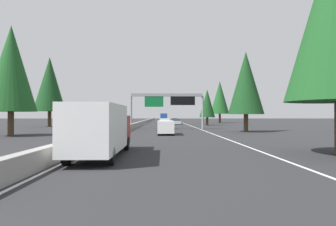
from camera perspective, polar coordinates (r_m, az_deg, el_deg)
The scene contains 18 objects.
ground_plane at distance 64.18m, azimuth -5.65°, elevation -2.60°, with size 320.00×320.00×0.00m, color #262628.
median_barrier at distance 84.12m, azimuth -4.76°, elevation -1.79°, with size 180.00×0.56×0.90m, color gray.
shoulder_stripe_right at distance 74.23m, azimuth 3.89°, elevation -2.31°, with size 160.00×0.16×0.01m, color silver.
shoulder_stripe_median at distance 74.12m, azimuth -4.83°, elevation -2.31°, with size 160.00×0.16×0.01m, color silver.
sign_gantry_overhead at distance 49.03m, azimuth -0.00°, elevation 2.46°, with size 0.50×12.68×6.14m.
box_truck_mid_left at distance 16.65m, azimuth -13.23°, elevation -3.05°, with size 8.50×2.40×2.95m.
pickup_mid_right at distance 49.23m, azimuth -0.61°, elevation -2.17°, with size 5.60×2.00×1.86m.
sedan_distant_b at distance 75.01m, azimuth 1.79°, elevation -1.77°, with size 4.40×1.80×1.47m.
bus_far_center at distance 109.22m, azimuth -0.86°, elevation -0.83°, with size 11.50×2.55×3.10m.
minivan_near_center at distance 35.25m, azimuth -0.46°, elevation -2.78°, with size 5.00×1.95×1.69m.
sedan_far_right at distance 93.38m, azimuth 1.36°, elevation -1.52°, with size 4.40×1.80×1.47m.
sedan_mid_center at distance 69.22m, azimuth -0.68°, elevation -1.88°, with size 4.40×1.80×1.47m.
oncoming_near at distance 58.77m, azimuth -12.43°, elevation -1.89°, with size 5.60×2.00×1.86m.
conifer_right_near at distance 42.92m, azimuth 15.29°, elevation 5.81°, with size 5.11×5.11×11.61m.
conifer_right_mid at distance 69.90m, azimuth 7.83°, elevation 1.90°, with size 3.82×3.82×8.69m.
conifer_right_far at distance 92.24m, azimuth 10.31°, elevation 3.07°, with size 5.85×5.85×13.29m.
conifer_left_foreground at distance 38.11m, azimuth -28.87°, elevation 7.80°, with size 5.66×5.66×12.86m.
conifer_left_near at distance 66.52m, azimuth -22.58°, elevation 5.36°, with size 6.58×6.58×14.96m.
Camera 1 is at (-3.92, -5.16, 2.36)m, focal length 30.50 mm.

